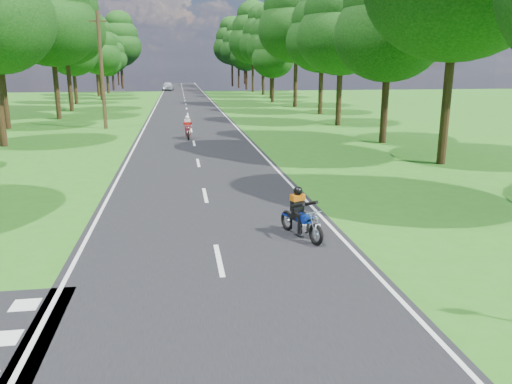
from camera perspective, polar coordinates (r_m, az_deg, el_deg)
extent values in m
plane|color=#286316|center=(9.92, -3.31, -12.14)|extent=(160.00, 160.00, 0.00)
cube|color=black|center=(59.02, -8.05, 9.90)|extent=(7.00, 140.00, 0.02)
cube|color=silver|center=(11.73, -4.26, -7.72)|extent=(0.12, 2.00, 0.01)
cube|color=silver|center=(17.43, -5.83, -0.36)|extent=(0.12, 2.00, 0.01)
cube|color=silver|center=(23.28, -6.62, 3.34)|extent=(0.12, 2.00, 0.01)
cube|color=silver|center=(29.19, -7.10, 5.55)|extent=(0.12, 2.00, 0.01)
cube|color=silver|center=(35.14, -7.41, 7.01)|extent=(0.12, 2.00, 0.01)
cube|color=silver|center=(41.09, -7.64, 8.05)|extent=(0.12, 2.00, 0.01)
cube|color=silver|center=(47.06, -7.81, 8.83)|extent=(0.12, 2.00, 0.01)
cube|color=silver|center=(53.04, -7.94, 9.43)|extent=(0.12, 2.00, 0.01)
cube|color=silver|center=(59.02, -8.05, 9.91)|extent=(0.12, 2.00, 0.01)
cube|color=silver|center=(65.00, -8.13, 10.30)|extent=(0.12, 2.00, 0.01)
cube|color=silver|center=(70.99, -8.20, 10.63)|extent=(0.12, 2.00, 0.01)
cube|color=silver|center=(76.98, -8.27, 10.90)|extent=(0.12, 2.00, 0.01)
cube|color=silver|center=(82.97, -8.32, 11.14)|extent=(0.12, 2.00, 0.01)
cube|color=silver|center=(88.96, -8.36, 11.34)|extent=(0.12, 2.00, 0.01)
cube|color=silver|center=(94.96, -8.40, 11.52)|extent=(0.12, 2.00, 0.01)
cube|color=silver|center=(100.95, -8.44, 11.67)|extent=(0.12, 2.00, 0.01)
cube|color=silver|center=(106.94, -8.47, 11.81)|extent=(0.12, 2.00, 0.01)
cube|color=silver|center=(112.94, -8.50, 11.94)|extent=(0.12, 2.00, 0.01)
cube|color=silver|center=(118.93, -8.52, 12.05)|extent=(0.12, 2.00, 0.01)
cube|color=silver|center=(124.93, -8.54, 12.15)|extent=(0.12, 2.00, 0.01)
cube|color=silver|center=(59.07, -11.29, 9.78)|extent=(0.10, 140.00, 0.01)
cube|color=silver|center=(59.16, -4.80, 10.01)|extent=(0.10, 140.00, 0.01)
cube|color=silver|center=(9.57, -26.84, -14.69)|extent=(0.50, 0.50, 0.01)
cube|color=silver|center=(10.59, -24.87, -11.63)|extent=(0.50, 0.50, 0.01)
cylinder|color=black|center=(31.28, -27.22, 8.25)|extent=(0.40, 0.40, 3.91)
cylinder|color=black|center=(40.01, -26.74, 9.20)|extent=(0.40, 0.40, 3.79)
cylinder|color=black|center=(45.62, -21.79, 10.48)|extent=(0.40, 0.40, 4.32)
ellipsoid|color=#0B340C|center=(45.67, -22.43, 17.13)|extent=(7.56, 7.56, 6.42)
cylinder|color=black|center=(53.04, -20.49, 11.04)|extent=(0.40, 0.40, 4.40)
ellipsoid|color=#0B340C|center=(53.09, -21.02, 16.88)|extent=(7.71, 7.71, 6.55)
ellipsoid|color=#0B340C|center=(53.26, -21.23, 19.17)|extent=(6.60, 6.60, 5.61)
cylinder|color=black|center=(62.81, -19.93, 10.91)|extent=(0.40, 0.40, 3.20)
ellipsoid|color=#0B340C|center=(62.76, -20.24, 14.49)|extent=(5.60, 5.60, 4.76)
ellipsoid|color=#0B340C|center=(62.81, -20.37, 15.91)|extent=(4.80, 4.80, 4.08)
ellipsoid|color=#0B340C|center=(62.89, -20.50, 17.33)|extent=(3.60, 3.60, 3.06)
cylinder|color=black|center=(69.78, -17.27, 11.38)|extent=(0.40, 0.40, 3.22)
ellipsoid|color=#0B340C|center=(69.73, -17.51, 14.63)|extent=(5.64, 5.64, 4.79)
ellipsoid|color=#0B340C|center=(69.77, -17.61, 15.92)|extent=(4.83, 4.83, 4.11)
ellipsoid|color=#0B340C|center=(69.85, -17.71, 17.20)|extent=(3.62, 3.62, 3.08)
cylinder|color=black|center=(77.67, -17.61, 11.74)|extent=(0.40, 0.40, 3.61)
ellipsoid|color=#0B340C|center=(77.64, -17.86, 15.01)|extent=(6.31, 6.31, 5.37)
ellipsoid|color=#0B340C|center=(77.71, -17.97, 16.30)|extent=(5.41, 5.41, 4.60)
ellipsoid|color=#0B340C|center=(77.81, -18.07, 17.59)|extent=(4.06, 4.06, 3.45)
cylinder|color=black|center=(85.38, -16.57, 11.67)|extent=(0.40, 0.40, 2.67)
ellipsoid|color=#0B340C|center=(85.32, -16.73, 13.87)|extent=(4.67, 4.67, 3.97)
ellipsoid|color=#0B340C|center=(85.34, -16.79, 14.74)|extent=(4.00, 4.00, 3.40)
ellipsoid|color=#0B340C|center=(85.37, -16.86, 15.61)|extent=(3.00, 3.00, 2.55)
cylinder|color=black|center=(94.48, -16.00, 12.04)|extent=(0.40, 0.40, 3.09)
ellipsoid|color=#0B340C|center=(94.44, -16.16, 14.34)|extent=(5.40, 5.40, 4.59)
ellipsoid|color=#0B340C|center=(94.47, -16.22, 15.25)|extent=(4.63, 4.63, 3.93)
ellipsoid|color=#0B340C|center=(94.52, -16.29, 16.16)|extent=(3.47, 3.47, 2.95)
cylinder|color=black|center=(100.83, -15.03, 12.61)|extent=(0.40, 0.40, 4.48)
ellipsoid|color=#0B340C|center=(100.86, -15.24, 15.73)|extent=(7.84, 7.84, 6.66)
ellipsoid|color=#0B340C|center=(100.96, -15.32, 16.97)|extent=(6.72, 6.72, 5.71)
ellipsoid|color=#0B340C|center=(101.10, -15.41, 18.20)|extent=(5.04, 5.04, 4.28)
cylinder|color=black|center=(109.87, -15.09, 12.60)|extent=(0.40, 0.40, 4.09)
ellipsoid|color=#0B340C|center=(109.88, -15.27, 15.23)|extent=(7.16, 7.16, 6.09)
ellipsoid|color=#0B340C|center=(109.94, -15.34, 16.26)|extent=(6.14, 6.14, 5.22)
ellipsoid|color=#0B340C|center=(110.05, -15.41, 17.30)|extent=(4.61, 4.61, 3.92)
cylinder|color=black|center=(24.25, 20.82, 8.34)|extent=(0.40, 0.40, 4.56)
cylinder|color=black|center=(30.05, 14.44, 8.77)|extent=(0.40, 0.40, 3.49)
ellipsoid|color=#0B340C|center=(29.97, 14.97, 16.98)|extent=(6.12, 6.12, 5.20)
ellipsoid|color=#0B340C|center=(30.12, 15.19, 20.21)|extent=(5.24, 5.24, 4.46)
cylinder|color=black|center=(38.40, 9.44, 10.29)|extent=(0.40, 0.40, 3.69)
ellipsoid|color=#0B340C|center=(38.36, 9.73, 17.07)|extent=(6.46, 6.46, 5.49)
ellipsoid|color=#0B340C|center=(38.49, 9.85, 19.74)|extent=(5.54, 5.54, 4.71)
cylinder|color=black|center=(47.15, 7.39, 11.11)|extent=(0.40, 0.40, 3.74)
ellipsoid|color=#0B340C|center=(47.13, 7.58, 16.71)|extent=(6.55, 6.55, 5.57)
ellipsoid|color=#0B340C|center=(47.25, 7.65, 18.92)|extent=(5.62, 5.62, 4.77)
cylinder|color=black|center=(55.05, 4.52, 12.09)|extent=(0.40, 0.40, 4.64)
ellipsoid|color=#0B340C|center=(55.13, 4.64, 18.04)|extent=(8.12, 8.12, 6.91)
ellipsoid|color=#0B340C|center=(55.32, 4.69, 20.38)|extent=(6.96, 6.96, 5.92)
cylinder|color=black|center=(61.89, 1.89, 11.56)|extent=(0.40, 0.40, 2.91)
ellipsoid|color=#0B340C|center=(61.82, 1.92, 14.88)|extent=(5.09, 5.09, 4.33)
ellipsoid|color=#0B340C|center=(61.85, 1.93, 16.19)|extent=(4.36, 4.36, 3.71)
ellipsoid|color=#0B340C|center=(61.92, 1.94, 17.50)|extent=(3.27, 3.27, 2.78)
cylinder|color=black|center=(69.44, 1.75, 12.26)|extent=(0.40, 0.40, 3.88)
ellipsoid|color=#0B340C|center=(69.43, 1.78, 16.20)|extent=(6.78, 6.78, 5.77)
ellipsoid|color=#0B340C|center=(69.52, 1.79, 17.76)|extent=(5.81, 5.81, 4.94)
ellipsoid|color=#0B340C|center=(69.66, 1.80, 19.31)|extent=(4.36, 4.36, 3.71)
cylinder|color=black|center=(77.83, 0.84, 12.60)|extent=(0.40, 0.40, 4.18)
ellipsoid|color=#0B340C|center=(77.85, 0.85, 16.39)|extent=(7.31, 7.31, 6.21)
ellipsoid|color=#0B340C|center=(77.95, 0.86, 17.88)|extent=(6.27, 6.27, 5.33)
ellipsoid|color=#0B340C|center=(78.10, 0.86, 19.38)|extent=(4.70, 4.70, 4.00)
cylinder|color=black|center=(86.63, -0.37, 12.93)|extent=(0.40, 0.40, 4.63)
ellipsoid|color=#0B340C|center=(86.68, -0.37, 16.70)|extent=(8.11, 8.11, 6.89)
ellipsoid|color=#0B340C|center=(86.80, -0.38, 18.19)|extent=(6.95, 6.95, 5.91)
ellipsoid|color=#0B340C|center=(86.98, -0.38, 19.67)|extent=(5.21, 5.21, 4.43)
cylinder|color=black|center=(93.84, -1.10, 12.64)|extent=(0.40, 0.40, 3.36)
ellipsoid|color=#0B340C|center=(93.81, -1.11, 15.17)|extent=(5.88, 5.88, 5.00)
ellipsoid|color=#0B340C|center=(93.85, -1.12, 16.17)|extent=(5.04, 5.04, 4.29)
ellipsoid|color=#0B340C|center=(93.92, -1.12, 17.17)|extent=(3.78, 3.78, 3.21)
cylinder|color=black|center=(100.93, -1.98, 12.96)|extent=(0.40, 0.40, 4.09)
ellipsoid|color=#0B340C|center=(100.94, -2.00, 15.82)|extent=(7.15, 7.15, 6.08)
ellipsoid|color=#0B340C|center=(101.01, -2.01, 16.95)|extent=(6.13, 6.13, 5.21)
ellipsoid|color=#0B340C|center=(101.12, -2.02, 18.07)|extent=(4.60, 4.60, 3.91)
cylinder|color=black|center=(108.58, -2.72, 13.15)|extent=(0.40, 0.40, 4.48)
ellipsoid|color=#0B340C|center=(108.61, -2.76, 16.06)|extent=(7.84, 7.84, 6.66)
ellipsoid|color=#0B340C|center=(108.70, -2.77, 17.21)|extent=(6.72, 6.72, 5.71)
ellipsoid|color=#0B340C|center=(108.83, -2.79, 18.36)|extent=(5.04, 5.04, 4.28)
cylinder|color=black|center=(119.61, -15.44, 12.62)|extent=(0.40, 0.40, 3.84)
ellipsoid|color=#0B340C|center=(119.60, -15.59, 14.88)|extent=(6.72, 6.72, 5.71)
ellipsoid|color=#0B340C|center=(119.65, -15.65, 15.78)|extent=(5.76, 5.76, 4.90)
ellipsoid|color=#0B340C|center=(119.73, -15.72, 16.67)|extent=(4.32, 4.32, 3.67)
cylinder|color=black|center=(121.90, -1.31, 13.21)|extent=(0.40, 0.40, 4.16)
ellipsoid|color=#0B340C|center=(121.91, -1.32, 15.62)|extent=(7.28, 7.28, 6.19)
ellipsoid|color=#0B340C|center=(121.97, -1.33, 16.57)|extent=(6.24, 6.24, 5.30)
ellipsoid|color=#0B340C|center=(122.07, -1.33, 17.53)|extent=(4.68, 4.68, 3.98)
cylinder|color=black|center=(104.99, -17.45, 12.23)|extent=(0.40, 0.40, 3.52)
ellipsoid|color=#0B340C|center=(104.97, -17.63, 14.59)|extent=(6.16, 6.16, 5.24)
ellipsoid|color=#0B340C|center=(105.01, -17.71, 15.52)|extent=(5.28, 5.28, 4.49)
ellipsoid|color=#0B340C|center=(105.08, -17.78, 16.45)|extent=(3.96, 3.96, 3.37)
cylinder|color=black|center=(108.34, 0.75, 13.16)|extent=(0.40, 0.40, 4.48)
ellipsoid|color=#0B340C|center=(108.37, 0.76, 16.08)|extent=(7.84, 7.84, 6.66)
ellipsoid|color=#0B340C|center=(108.46, 0.77, 17.23)|extent=(6.72, 6.72, 5.71)
ellipsoid|color=#0B340C|center=(108.60, 0.77, 18.39)|extent=(5.04, 5.04, 4.28)
cylinder|color=#382616|center=(37.22, -17.22, 13.05)|extent=(0.26, 0.26, 8.00)
cube|color=#382616|center=(37.33, -17.61, 18.11)|extent=(1.20, 0.10, 0.10)
imported|color=silver|center=(91.58, -10.03, 11.83)|extent=(2.26, 4.67, 1.54)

